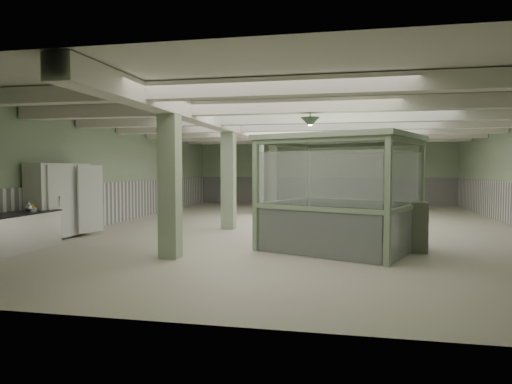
# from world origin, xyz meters

# --- Properties ---
(floor) EXTENTS (20.00, 20.00, 0.00)m
(floor) POSITION_xyz_m (0.00, 0.00, 0.00)
(floor) COLOR beige
(floor) RESTS_ON ground
(ceiling) EXTENTS (14.00, 20.00, 0.02)m
(ceiling) POSITION_xyz_m (0.00, 0.00, 3.60)
(ceiling) COLOR beige
(ceiling) RESTS_ON wall_back
(wall_back) EXTENTS (14.00, 0.02, 3.60)m
(wall_back) POSITION_xyz_m (0.00, 10.00, 1.80)
(wall_back) COLOR #9FB893
(wall_back) RESTS_ON floor
(wall_front) EXTENTS (14.00, 0.02, 3.60)m
(wall_front) POSITION_xyz_m (0.00, -10.00, 1.80)
(wall_front) COLOR #9FB893
(wall_front) RESTS_ON floor
(wall_left) EXTENTS (0.02, 20.00, 3.60)m
(wall_left) POSITION_xyz_m (-7.00, 0.00, 1.80)
(wall_left) COLOR #9FB893
(wall_left) RESTS_ON floor
(wainscot_left) EXTENTS (0.05, 19.90, 1.50)m
(wainscot_left) POSITION_xyz_m (-6.97, 0.00, 0.75)
(wainscot_left) COLOR white
(wainscot_left) RESTS_ON floor
(wainscot_back) EXTENTS (13.90, 0.05, 1.50)m
(wainscot_back) POSITION_xyz_m (0.00, 9.97, 0.75)
(wainscot_back) COLOR white
(wainscot_back) RESTS_ON floor
(girder) EXTENTS (0.45, 19.90, 0.40)m
(girder) POSITION_xyz_m (-2.50, 0.00, 3.38)
(girder) COLOR silver
(girder) RESTS_ON ceiling
(beam_a) EXTENTS (13.90, 0.35, 0.32)m
(beam_a) POSITION_xyz_m (0.00, -7.50, 3.42)
(beam_a) COLOR silver
(beam_a) RESTS_ON ceiling
(beam_b) EXTENTS (13.90, 0.35, 0.32)m
(beam_b) POSITION_xyz_m (0.00, -5.00, 3.42)
(beam_b) COLOR silver
(beam_b) RESTS_ON ceiling
(beam_c) EXTENTS (13.90, 0.35, 0.32)m
(beam_c) POSITION_xyz_m (0.00, -2.50, 3.42)
(beam_c) COLOR silver
(beam_c) RESTS_ON ceiling
(beam_d) EXTENTS (13.90, 0.35, 0.32)m
(beam_d) POSITION_xyz_m (0.00, 0.00, 3.42)
(beam_d) COLOR silver
(beam_d) RESTS_ON ceiling
(beam_e) EXTENTS (13.90, 0.35, 0.32)m
(beam_e) POSITION_xyz_m (0.00, 2.50, 3.42)
(beam_e) COLOR silver
(beam_e) RESTS_ON ceiling
(beam_f) EXTENTS (13.90, 0.35, 0.32)m
(beam_f) POSITION_xyz_m (0.00, 5.00, 3.42)
(beam_f) COLOR silver
(beam_f) RESTS_ON ceiling
(beam_g) EXTENTS (13.90, 0.35, 0.32)m
(beam_g) POSITION_xyz_m (0.00, 7.50, 3.42)
(beam_g) COLOR silver
(beam_g) RESTS_ON ceiling
(column_a) EXTENTS (0.42, 0.42, 3.60)m
(column_a) POSITION_xyz_m (-2.50, -6.00, 1.80)
(column_a) COLOR #9AAB8A
(column_a) RESTS_ON floor
(column_b) EXTENTS (0.42, 0.42, 3.60)m
(column_b) POSITION_xyz_m (-2.50, -1.00, 1.80)
(column_b) COLOR #9AAB8A
(column_b) RESTS_ON floor
(column_c) EXTENTS (0.42, 0.42, 3.60)m
(column_c) POSITION_xyz_m (-2.50, 4.00, 1.80)
(column_c) COLOR #9AAB8A
(column_c) RESTS_ON floor
(column_d) EXTENTS (0.42, 0.42, 3.60)m
(column_d) POSITION_xyz_m (-2.50, 8.00, 1.80)
(column_d) COLOR #9AAB8A
(column_d) RESTS_ON floor
(pendant_front) EXTENTS (0.44, 0.44, 0.22)m
(pendant_front) POSITION_xyz_m (0.50, -5.00, 3.05)
(pendant_front) COLOR #293628
(pendant_front) RESTS_ON ceiling
(pendant_mid) EXTENTS (0.44, 0.44, 0.22)m
(pendant_mid) POSITION_xyz_m (0.50, 0.50, 3.05)
(pendant_mid) COLOR #293628
(pendant_mid) RESTS_ON ceiling
(pendant_back) EXTENTS (0.44, 0.44, 0.22)m
(pendant_back) POSITION_xyz_m (0.50, 5.50, 3.05)
(pendant_back) COLOR #293628
(pendant_back) RESTS_ON ceiling
(pitcher_near) EXTENTS (0.22, 0.24, 0.26)m
(pitcher_near) POSITION_xyz_m (-6.47, -5.49, 1.03)
(pitcher_near) COLOR silver
(pitcher_near) RESTS_ON prep_counter
(orange_bowl) EXTENTS (0.31, 0.31, 0.10)m
(orange_bowl) POSITION_xyz_m (-6.49, -5.38, 0.95)
(orange_bowl) COLOR #B2B2B7
(orange_bowl) RESTS_ON prep_counter
(walkin_cooler) EXTENTS (0.90, 2.27, 2.08)m
(walkin_cooler) POSITION_xyz_m (-6.62, -4.00, 1.04)
(walkin_cooler) COLOR white
(walkin_cooler) RESTS_ON floor
(guard_booth) EXTENTS (4.31, 4.02, 2.80)m
(guard_booth) POSITION_xyz_m (1.18, -4.11, 1.87)
(guard_booth) COLOR #8AA282
(guard_booth) RESTS_ON floor
(filing_cabinet) EXTENTS (0.41, 0.57, 1.20)m
(filing_cabinet) POSITION_xyz_m (3.03, -4.11, 0.60)
(filing_cabinet) COLOR #5F6252
(filing_cabinet) RESTS_ON floor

